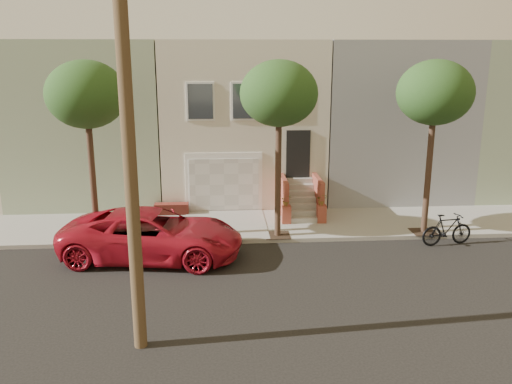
{
  "coord_description": "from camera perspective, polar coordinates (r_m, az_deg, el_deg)",
  "views": [
    {
      "loc": [
        -1.09,
        -14.57,
        6.69
      ],
      "look_at": [
        0.15,
        3.0,
        2.05
      ],
      "focal_mm": 37.51,
      "sensor_mm": 36.0,
      "label": 1
    }
  ],
  "objects": [
    {
      "name": "tree_mid",
      "position": [
        18.65,
        2.47,
        10.33
      ],
      "size": [
        2.7,
        2.57,
        6.3
      ],
      "color": "#2D2116",
      "rests_on": "sidewalk"
    },
    {
      "name": "house_row",
      "position": [
        25.97,
        -1.6,
        8.01
      ],
      "size": [
        33.1,
        11.7,
        7.0
      ],
      "color": "beige",
      "rests_on": "sidewalk"
    },
    {
      "name": "ground",
      "position": [
        16.07,
        0.24,
        -9.84
      ],
      "size": [
        90.0,
        90.0,
        0.0
      ],
      "primitive_type": "plane",
      "color": "black",
      "rests_on": "ground"
    },
    {
      "name": "pickup_truck",
      "position": [
        18.05,
        -10.97,
        -4.49
      ],
      "size": [
        6.25,
        3.5,
        1.65
      ],
      "primitive_type": "imported",
      "rotation": [
        0.0,
        0.0,
        1.44
      ],
      "color": "#A91323",
      "rests_on": "ground"
    },
    {
      "name": "motorcycle",
      "position": [
        20.17,
        19.71,
        -3.79
      ],
      "size": [
        1.98,
        0.83,
        1.15
      ],
      "primitive_type": "imported",
      "rotation": [
        0.0,
        0.0,
        1.73
      ],
      "color": "black",
      "rests_on": "ground"
    },
    {
      "name": "tree_left",
      "position": [
        19.05,
        -17.66,
        9.76
      ],
      "size": [
        2.7,
        2.57,
        6.3
      ],
      "color": "#2D2116",
      "rests_on": "sidewalk"
    },
    {
      "name": "tree_right",
      "position": [
        20.02,
        18.55,
        9.9
      ],
      "size": [
        2.7,
        2.57,
        6.3
      ],
      "color": "#2D2116",
      "rests_on": "sidewalk"
    },
    {
      "name": "sidewalk",
      "position": [
        21.02,
        -0.85,
        -3.59
      ],
      "size": [
        40.0,
        3.7,
        0.15
      ],
      "primitive_type": "cube",
      "color": "#9C978D",
      "rests_on": "ground"
    }
  ]
}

